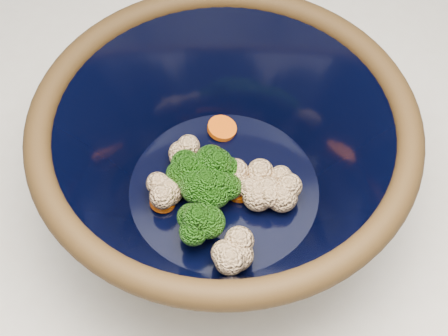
{
  "coord_description": "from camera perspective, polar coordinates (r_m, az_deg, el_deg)",
  "views": [
    {
      "loc": [
        -0.1,
        -0.25,
        1.47
      ],
      "look_at": [
        -0.04,
        0.09,
        0.97
      ],
      "focal_mm": 50.0,
      "sensor_mm": 36.0,
      "label": 1
    }
  ],
  "objects": [
    {
      "name": "vegetable_pile",
      "position": [
        0.61,
        -0.5,
        -1.81
      ],
      "size": [
        0.15,
        0.19,
        0.05
      ],
      "color": "#608442",
      "rests_on": "mixing_bowl"
    },
    {
      "name": "mixing_bowl",
      "position": [
        0.6,
        0.0,
        0.81
      ],
      "size": [
        0.38,
        0.38,
        0.15
      ],
      "rotation": [
        0.0,
        0.0,
        -0.16
      ],
      "color": "black",
      "rests_on": "counter"
    }
  ]
}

